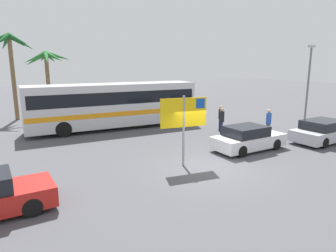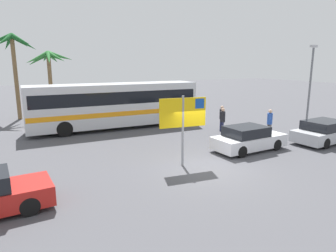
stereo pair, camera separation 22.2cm
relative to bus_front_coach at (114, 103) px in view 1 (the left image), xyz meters
The scene contains 11 objects.
ground 10.31m from the bus_front_coach, 83.55° to the right, with size 120.00×120.00×0.00m, color #4C4C51.
bus_front_coach is the anchor object (origin of this frame).
ferry_sign 9.23m from the bus_front_coach, 87.62° to the right, with size 2.19×0.28×3.20m.
car_white 9.88m from the bus_front_coach, 61.57° to the right, with size 4.16×1.97×1.32m.
car_silver 13.66m from the bus_front_coach, 43.60° to the right, with size 4.53×2.18×1.32m.
pedestrian_crossing_lot 7.62m from the bus_front_coach, 43.09° to the right, with size 0.32×0.32×1.78m.
pedestrian_near_sign 7.53m from the bus_front_coach, 34.51° to the right, with size 0.32×0.32×1.76m.
pedestrian_by_bus 10.50m from the bus_front_coach, 42.45° to the right, with size 0.32×0.32×1.79m.
lamp_post_left_side 13.70m from the bus_front_coach, 27.38° to the right, with size 0.56×0.20×5.79m.
palm_tree_seaside 10.03m from the bus_front_coach, 131.42° to the left, with size 3.80×3.51×6.92m.
palm_tree_inland 8.01m from the bus_front_coach, 118.74° to the left, with size 3.98×4.02×5.60m.
Camera 1 is at (-7.38, -10.30, 4.58)m, focal length 31.88 mm.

